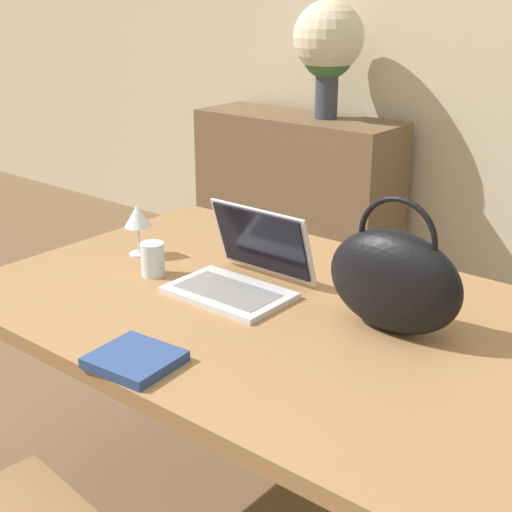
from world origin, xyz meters
name	(u,v)px	position (x,y,z in m)	size (l,w,h in m)	color
dining_table	(277,331)	(0.08, 0.63, 0.69)	(1.59, 1.03, 0.76)	olive
sideboard	(296,197)	(-1.11, 2.36, 0.44)	(1.14, 0.40, 0.89)	brown
laptop	(245,268)	(-0.06, 0.67, 0.81)	(0.32, 0.28, 0.21)	silver
drinking_glass	(153,259)	(-0.32, 0.57, 0.80)	(0.07, 0.07, 0.10)	silver
wine_glass	(137,218)	(-0.47, 0.66, 0.87)	(0.08, 0.08, 0.16)	silver
handbag	(394,280)	(0.37, 0.69, 0.89)	(0.34, 0.14, 0.33)	black
flower_vase	(328,44)	(-0.96, 2.39, 1.26)	(0.36, 0.36, 0.58)	#333847
book	(135,359)	(0.03, 0.19, 0.77)	(0.19, 0.18, 0.02)	navy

